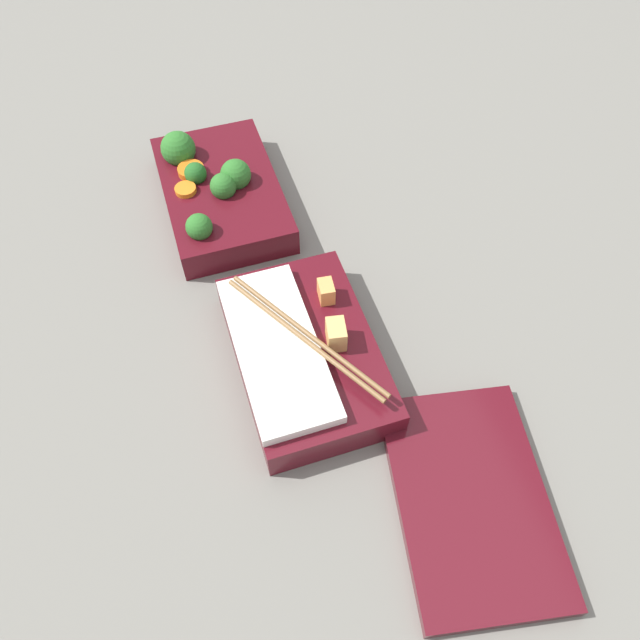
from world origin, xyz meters
TOP-DOWN VIEW (x-y plane):
  - ground_plane at (0.00, 0.00)m, footprint 3.00×3.00m
  - bento_tray_vegetable at (-0.13, -0.02)m, footprint 0.22×0.14m
  - bento_tray_rice at (0.12, 0.01)m, footprint 0.22×0.14m
  - bento_lid at (0.31, 0.12)m, footprint 0.23×0.17m

SIDE VIEW (x-z plane):
  - ground_plane at x=0.00m, z-range 0.00..0.00m
  - bento_lid at x=0.31m, z-range 0.00..0.01m
  - bento_tray_rice at x=0.12m, z-range -0.01..0.06m
  - bento_tray_vegetable at x=-0.13m, z-range -0.01..0.06m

